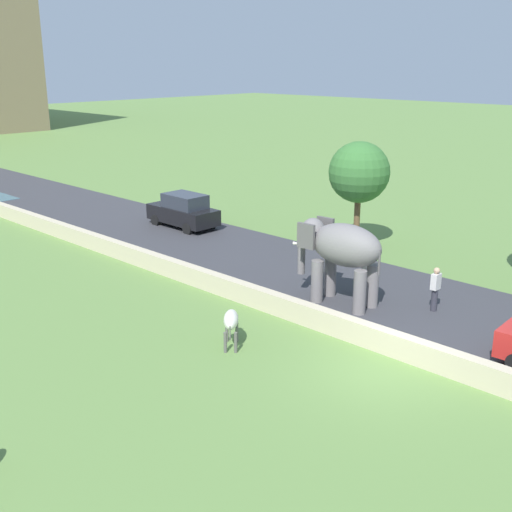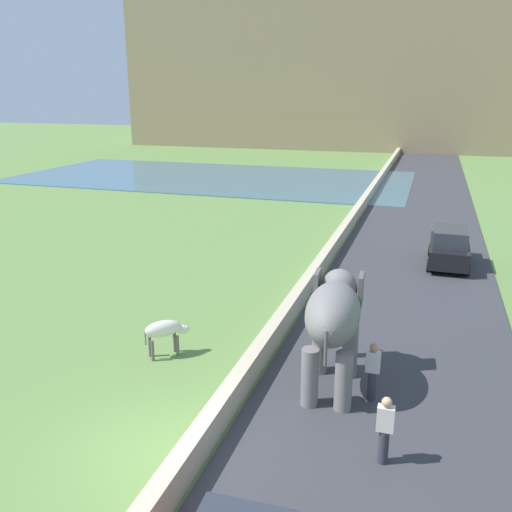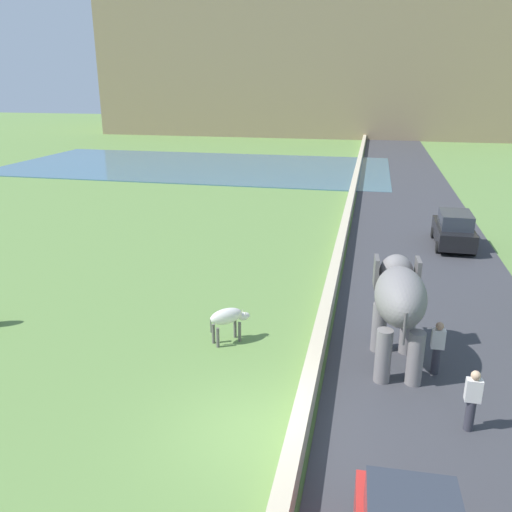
{
  "view_description": "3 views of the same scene",
  "coord_description": "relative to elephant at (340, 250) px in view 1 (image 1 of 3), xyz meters",
  "views": [
    {
      "loc": [
        -13.94,
        -8.49,
        8.38
      ],
      "look_at": [
        2.5,
        7.16,
        1.32
      ],
      "focal_mm": 44.38,
      "sensor_mm": 36.0,
      "label": 1
    },
    {
      "loc": [
        5.51,
        -9.16,
        7.67
      ],
      "look_at": [
        -0.3,
        8.88,
        1.95
      ],
      "focal_mm": 38.23,
      "sensor_mm": 36.0,
      "label": 2
    },
    {
      "loc": [
        2.41,
        -10.22,
        7.92
      ],
      "look_at": [
        -1.54,
        7.7,
        1.75
      ],
      "focal_mm": 36.9,
      "sensor_mm": 36.0,
      "label": 3
    }
  ],
  "objects": [
    {
      "name": "cow_white",
      "position": [
        -5.09,
        0.27,
        -1.2
      ],
      "size": [
        1.25,
        1.19,
        1.15
      ],
      "color": "silver",
      "rests_on": "ground"
    },
    {
      "name": "person_trailing",
      "position": [
        1.64,
        -2.86,
        -1.16
      ],
      "size": [
        0.36,
        0.22,
        1.63
      ],
      "color": "#33333D",
      "rests_on": "ground"
    },
    {
      "name": "barrier_wall",
      "position": [
        -2.21,
        14.04,
        -1.67
      ],
      "size": [
        0.4,
        110.0,
        0.73
      ],
      "primitive_type": "cube",
      "color": "beige",
      "rests_on": "ground"
    },
    {
      "name": "road_surface",
      "position": [
        1.59,
        16.04,
        -2.01
      ],
      "size": [
        7.0,
        120.0,
        0.06
      ],
      "primitive_type": "cube",
      "color": "#38383D",
      "rests_on": "ground"
    },
    {
      "name": "car_black",
      "position": [
        3.16,
        12.27,
        -1.14
      ],
      "size": [
        1.82,
        4.01,
        1.8
      ],
      "color": "black",
      "rests_on": "ground"
    },
    {
      "name": "person_beside_elephant",
      "position": [
        1.11,
        -0.39,
        -1.16
      ],
      "size": [
        0.36,
        0.22,
        1.63
      ],
      "color": "#33333D",
      "rests_on": "ground"
    },
    {
      "name": "elephant",
      "position": [
        0.0,
        0.0,
        0.0
      ],
      "size": [
        1.56,
        3.5,
        2.99
      ],
      "color": "slate",
      "rests_on": "ground"
    },
    {
      "name": "tree_mid",
      "position": [
        6.38,
        3.72,
        1.47
      ],
      "size": [
        2.77,
        2.77,
        4.91
      ],
      "color": "brown",
      "rests_on": "ground"
    },
    {
      "name": "ground_plane",
      "position": [
        -3.41,
        -3.96,
        -2.04
      ],
      "size": [
        220.0,
        220.0,
        0.0
      ],
      "primitive_type": "plane",
      "color": "#608442"
    }
  ]
}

